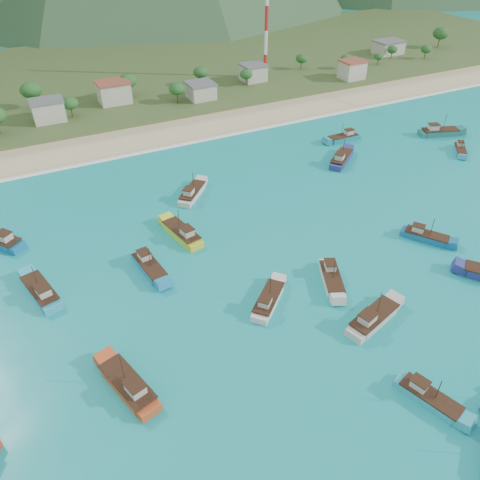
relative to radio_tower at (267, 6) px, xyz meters
name	(u,v)px	position (x,y,z in m)	size (l,w,h in m)	color
ground	(320,300)	(-48.60, -108.00, -25.69)	(600.00, 600.00, 0.00)	#0D9082
beach	(167,132)	(-48.60, -29.00, -25.69)	(400.00, 18.00, 1.20)	beige
land	(115,75)	(-48.60, 32.00, -25.69)	(400.00, 110.00, 2.40)	#385123
surf_line	(178,145)	(-48.60, -38.50, -25.69)	(400.00, 2.50, 0.08)	white
village	(157,90)	(-43.43, -5.14, -21.18)	(216.64, 28.31, 7.03)	beige
vegetation	(117,93)	(-56.43, -4.60, -20.39)	(277.30, 26.26, 8.86)	#235623
radio_tower	(267,6)	(0.00, 0.00, 0.00)	(1.20, 1.20, 48.17)	red
boat_0	(192,194)	(-55.30, -66.20, -24.97)	(9.30, 9.61, 6.10)	beige
boat_1	(460,150)	(18.05, -76.49, -25.22)	(7.00, 7.63, 4.73)	#2E93BD
boat_3	(129,386)	(-82.60, -111.24, -24.87)	(6.33, 11.71, 6.63)	#BC471F
boat_5	(331,279)	(-44.07, -104.82, -25.03)	(6.61, 10.13, 5.79)	silver
boat_6	(425,237)	(-19.67, -102.60, -25.07)	(7.56, 9.29, 5.53)	#146499
boat_7	(341,159)	(-14.34, -67.20, -24.90)	(10.70, 9.30, 6.50)	navy
boat_11	(373,319)	(-43.93, -116.07, -24.91)	(11.32, 6.21, 6.42)	beige
boat_12	(268,301)	(-56.95, -104.83, -25.03)	(9.18, 8.69, 5.77)	silver
boat_14	(439,132)	(21.17, -65.84, -24.85)	(11.93, 6.92, 6.77)	#1F6760
boat_17	(429,398)	(-46.66, -131.04, -25.09)	(5.50, 9.64, 5.47)	#27A2B5
boat_20	(149,267)	(-72.16, -87.34, -24.99)	(4.25, 10.43, 5.99)	#1F7FB7
boat_21	(182,234)	(-63.07, -80.24, -24.90)	(5.35, 11.38, 6.47)	gold
boat_25	(343,138)	(-5.72, -56.47, -25.03)	(9.78, 3.01, 5.75)	teal
boat_26	(41,292)	(-90.90, -85.69, -24.92)	(5.77, 11.26, 6.39)	#2A9CBB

